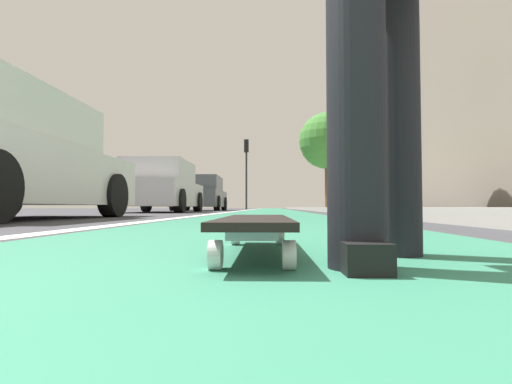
{
  "coord_description": "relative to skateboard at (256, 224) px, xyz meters",
  "views": [
    {
      "loc": [
        -0.4,
        -0.08,
        0.15
      ],
      "look_at": [
        13.1,
        0.49,
        0.66
      ],
      "focal_mm": 27.76,
      "sensor_mm": 36.0,
      "label": 1
    }
  ],
  "objects": [
    {
      "name": "ground_plane",
      "position": [
        9.18,
        0.03,
        -0.09
      ],
      "size": [
        80.0,
        80.0,
        0.0
      ],
      "primitive_type": "plane",
      "color": "#38383D"
    },
    {
      "name": "parked_car_far",
      "position": [
        15.71,
        3.06,
        0.6
      ],
      "size": [
        4.41,
        2.03,
        1.46
      ],
      "color": "#4C5156",
      "rests_on": "ground"
    },
    {
      "name": "sidewalk_curb",
      "position": [
        17.18,
        -3.14,
        -0.02
      ],
      "size": [
        52.0,
        3.2,
        0.14
      ],
      "primitive_type": "cube",
      "color": "#9E9B93",
      "rests_on": "ground"
    },
    {
      "name": "parked_car_mid",
      "position": [
        10.14,
        3.2,
        0.61
      ],
      "size": [
        4.22,
        1.94,
        1.47
      ],
      "color": "#B7B7BC",
      "rests_on": "ground"
    },
    {
      "name": "lane_stripe_white",
      "position": [
        19.18,
        1.21,
        -0.09
      ],
      "size": [
        52.0,
        0.16,
        0.01
      ],
      "primitive_type": "cube",
      "color": "silver",
      "rests_on": "ground"
    },
    {
      "name": "street_tree_far",
      "position": [
        18.24,
        -2.74,
        3.3
      ],
      "size": [
        2.78,
        2.78,
        4.8
      ],
      "color": "brown",
      "rests_on": "ground"
    },
    {
      "name": "skateboard",
      "position": [
        0.0,
        0.0,
        0.0
      ],
      "size": [
        0.84,
        0.21,
        0.11
      ],
      "color": "white",
      "rests_on": "ground"
    },
    {
      "name": "street_tree_mid",
      "position": [
        9.75,
        -2.74,
        3.74
      ],
      "size": [
        2.35,
        2.35,
        5.03
      ],
      "color": "brown",
      "rests_on": "ground"
    },
    {
      "name": "building_facade",
      "position": [
        21.18,
        -6.33,
        4.87
      ],
      "size": [
        40.0,
        1.2,
        9.93
      ],
      "primitive_type": "cube",
      "color": "slate",
      "rests_on": "ground"
    },
    {
      "name": "bike_lane_paint",
      "position": [
        23.18,
        0.03,
        -0.09
      ],
      "size": [
        56.0,
        2.07,
        0.0
      ],
      "primitive_type": "cube",
      "color": "#2D7256",
      "rests_on": "ground"
    },
    {
      "name": "traffic_light",
      "position": [
        23.6,
        1.61,
        2.95
      ],
      "size": [
        0.33,
        0.28,
        4.42
      ],
      "color": "#2D2D2D",
      "rests_on": "ground"
    }
  ]
}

